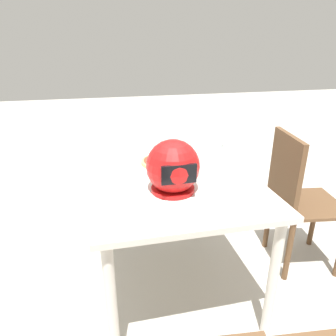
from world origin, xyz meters
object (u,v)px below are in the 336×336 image
pizza (162,161)px  chair_side (296,195)px  dining_table (173,192)px  drinking_glass (216,154)px  motorcycle_helmet (173,167)px

pizza → chair_side: (-0.82, 0.17, -0.23)m
chair_side → pizza: bearing=-11.6°
dining_table → chair_side: chair_side is taller
pizza → drinking_glass: bearing=171.3°
chair_side → motorcycle_helmet: bearing=12.1°
dining_table → drinking_glass: bearing=-153.0°
pizza → chair_side: bearing=168.4°
pizza → motorcycle_helmet: motorcycle_helmet is taller
dining_table → pizza: (0.02, -0.20, 0.11)m
motorcycle_helmet → chair_side: 0.92m
dining_table → drinking_glass: size_ratio=7.96×
pizza → drinking_glass: (-0.32, 0.05, 0.04)m
motorcycle_helmet → drinking_glass: bearing=-138.5°
dining_table → motorcycle_helmet: (0.04, 0.15, 0.21)m
dining_table → drinking_glass: drinking_glass is taller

